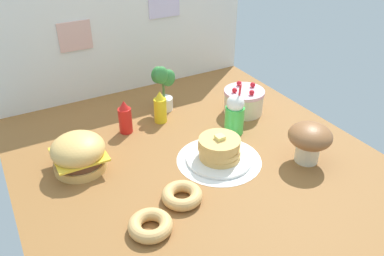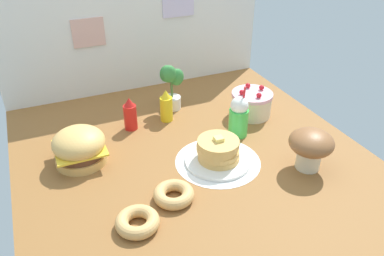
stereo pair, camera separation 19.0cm
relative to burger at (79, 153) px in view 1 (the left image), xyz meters
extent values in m
cube|color=brown|center=(0.60, -0.20, -0.11)|extent=(1.95, 2.06, 0.02)
cube|color=silver|center=(0.60, 0.82, 0.35)|extent=(1.95, 0.03, 0.91)
cube|color=#D8A599|center=(0.25, 0.80, 0.38)|extent=(0.22, 0.01, 0.20)
cube|color=silver|center=(0.92, 0.80, 0.53)|extent=(0.24, 0.01, 0.23)
cylinder|color=white|center=(0.70, -0.31, -0.10)|extent=(0.48, 0.48, 0.00)
cylinder|color=#DBA859|center=(0.00, 0.00, -0.07)|extent=(0.29, 0.29, 0.05)
cylinder|color=#59331E|center=(0.00, 0.00, -0.03)|extent=(0.26, 0.26, 0.04)
cube|color=yellow|center=(0.00, 0.00, -0.01)|extent=(0.27, 0.27, 0.01)
ellipsoid|color=#E5B260|center=(0.00, 0.00, 0.03)|extent=(0.29, 0.29, 0.16)
cylinder|color=white|center=(0.70, -0.31, -0.09)|extent=(0.37, 0.37, 0.02)
cylinder|color=#E0AD5B|center=(0.71, -0.31, -0.06)|extent=(0.23, 0.23, 0.03)
cylinder|color=#E0AD5B|center=(0.71, -0.31, -0.03)|extent=(0.23, 0.23, 0.03)
cylinder|color=#E0AD5B|center=(0.70, -0.31, 0.00)|extent=(0.23, 0.23, 0.03)
cylinder|color=#E0AD5B|center=(0.70, -0.31, 0.03)|extent=(0.23, 0.23, 0.03)
cube|color=#F7E072|center=(0.70, -0.31, 0.05)|extent=(0.05, 0.05, 0.02)
cylinder|color=beige|center=(1.16, 0.09, -0.03)|extent=(0.26, 0.26, 0.14)
cylinder|color=#F2B2C6|center=(1.16, 0.09, 0.05)|extent=(0.27, 0.27, 0.02)
sphere|color=red|center=(1.23, 0.10, 0.08)|extent=(0.04, 0.04, 0.04)
sphere|color=red|center=(1.17, 0.17, 0.08)|extent=(0.04, 0.04, 0.04)
sphere|color=red|center=(1.08, 0.09, 0.08)|extent=(0.04, 0.04, 0.04)
sphere|color=red|center=(1.16, 0.01, 0.08)|extent=(0.04, 0.04, 0.04)
cylinder|color=red|center=(0.36, 0.24, -0.02)|extent=(0.08, 0.08, 0.16)
cone|color=red|center=(0.36, 0.24, 0.09)|extent=(0.07, 0.07, 0.05)
cylinder|color=yellow|center=(0.60, 0.25, -0.02)|extent=(0.08, 0.08, 0.16)
cone|color=yellow|center=(0.60, 0.25, 0.09)|extent=(0.07, 0.07, 0.05)
cylinder|color=green|center=(0.95, -0.10, -0.01)|extent=(0.12, 0.12, 0.18)
sphere|color=white|center=(0.95, -0.10, 0.11)|extent=(0.11, 0.11, 0.11)
cylinder|color=red|center=(0.97, -0.10, 0.14)|extent=(0.01, 0.03, 0.18)
torus|color=tan|center=(0.14, -0.61, -0.07)|extent=(0.20, 0.20, 0.06)
torus|color=brown|center=(0.14, -0.61, -0.06)|extent=(0.19, 0.19, 0.05)
torus|color=tan|center=(0.36, -0.50, -0.07)|extent=(0.20, 0.20, 0.06)
torus|color=#F2E5C6|center=(0.36, -0.50, -0.06)|extent=(0.19, 0.19, 0.05)
cylinder|color=white|center=(0.70, 0.39, -0.06)|extent=(0.12, 0.12, 0.09)
cylinder|color=#4C7238|center=(0.70, 0.39, 0.06)|extent=(0.02, 0.02, 0.15)
ellipsoid|color=#38843D|center=(0.74, 0.39, 0.13)|extent=(0.10, 0.07, 0.12)
ellipsoid|color=#38843D|center=(0.68, 0.42, 0.15)|extent=(0.10, 0.07, 0.12)
ellipsoid|color=#38843D|center=(0.67, 0.36, 0.17)|extent=(0.10, 0.07, 0.12)
cylinder|color=beige|center=(1.14, -0.55, -0.04)|extent=(0.13, 0.13, 0.11)
ellipsoid|color=brown|center=(1.14, -0.55, 0.06)|extent=(0.24, 0.24, 0.13)
camera|label=1|loc=(-0.32, -1.82, 1.22)|focal=36.75mm
camera|label=2|loc=(-0.15, -1.90, 1.22)|focal=36.75mm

